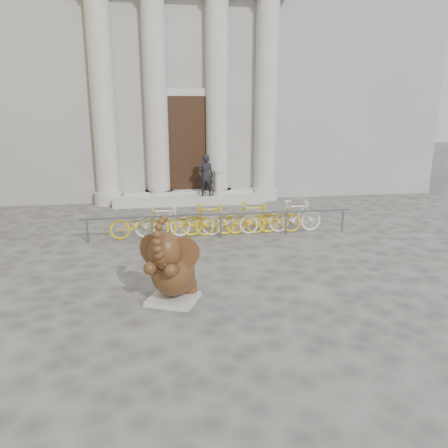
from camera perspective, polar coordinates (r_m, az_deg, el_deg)
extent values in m
plane|color=#474442|center=(8.83, 0.58, -9.77)|extent=(80.00, 80.00, 0.00)
cube|color=gray|center=(23.09, -6.05, 20.37)|extent=(22.00, 10.00, 12.00)
cube|color=black|center=(17.95, -4.80, 10.25)|extent=(2.40, 0.16, 4.00)
cylinder|color=#A8A59E|center=(17.82, -15.58, 15.23)|extent=(0.90, 0.90, 8.00)
cylinder|color=#A8A59E|center=(17.73, -8.91, 15.58)|extent=(0.90, 0.90, 8.00)
cylinder|color=#A8A59E|center=(17.91, -0.91, 15.73)|extent=(0.90, 0.90, 8.00)
cylinder|color=#A8A59E|center=(18.31, 5.53, 15.65)|extent=(0.90, 0.90, 8.00)
cube|color=#A8A59E|center=(17.72, -4.53, 3.28)|extent=(6.00, 1.20, 0.36)
cube|color=#A8A59E|center=(8.78, -6.64, -9.68)|extent=(1.16, 1.12, 0.09)
ellipsoid|color=black|center=(8.83, -6.23, -7.29)|extent=(0.99, 0.97, 0.58)
ellipsoid|color=black|center=(8.58, -6.71, -6.15)|extent=(1.24, 1.35, 0.94)
cylinder|color=black|center=(9.07, -7.39, -7.76)|extent=(0.36, 0.36, 0.24)
cylinder|color=black|center=(8.91, -4.44, -8.11)|extent=(0.36, 0.36, 0.24)
cylinder|color=black|center=(8.28, -8.96, -5.67)|extent=(0.42, 0.58, 0.36)
cylinder|color=black|center=(8.13, -6.37, -5.96)|extent=(0.42, 0.58, 0.36)
ellipsoid|color=black|center=(8.13, -7.66, -3.57)|extent=(0.80, 0.78, 0.73)
cylinder|color=black|center=(8.35, -9.33, -3.40)|extent=(0.49, 0.45, 0.62)
cylinder|color=black|center=(8.12, -5.34, -3.77)|extent=(0.62, 0.11, 0.62)
cone|color=beige|center=(8.06, -8.83, -4.87)|extent=(0.10, 0.22, 0.10)
cone|color=beige|center=(7.97, -7.39, -5.02)|extent=(0.18, 0.20, 0.10)
cube|color=slate|center=(12.77, -0.45, 1.27)|extent=(8.00, 0.06, 0.06)
cylinder|color=slate|center=(12.86, -17.43, -0.92)|extent=(0.06, 0.06, 0.70)
cylinder|color=slate|center=(12.72, -9.39, -0.61)|extent=(0.06, 0.06, 0.70)
cylinder|color=slate|center=(12.85, -0.44, -0.25)|extent=(0.06, 0.06, 0.70)
cylinder|color=slate|center=(13.29, 8.11, 0.10)|extent=(0.06, 0.06, 0.70)
cylinder|color=slate|center=(13.92, 15.22, 0.39)|extent=(0.06, 0.06, 0.70)
imported|color=gold|center=(12.93, -10.99, 0.26)|extent=(1.70, 0.50, 1.00)
imported|color=silver|center=(12.92, -8.01, 0.38)|extent=(1.66, 0.47, 1.00)
imported|color=gold|center=(12.95, -5.03, 0.49)|extent=(1.70, 0.50, 1.00)
imported|color=gold|center=(13.01, -2.08, 0.61)|extent=(1.66, 0.47, 1.00)
imported|color=silver|center=(13.10, 0.85, 0.72)|extent=(1.70, 0.50, 1.00)
imported|color=gold|center=(13.23, 3.72, 0.83)|extent=(1.66, 0.47, 1.00)
imported|color=gold|center=(13.40, 6.53, 0.93)|extent=(1.70, 0.50, 1.00)
imported|color=silver|center=(13.59, 9.26, 1.03)|extent=(1.66, 0.47, 1.00)
imported|color=black|center=(17.27, -2.41, 6.38)|extent=(0.61, 0.42, 1.64)
cylinder|color=#A8A59E|center=(17.50, -0.75, 4.00)|extent=(0.43, 0.43, 0.13)
cylinder|color=#A8A59E|center=(17.43, -0.75, 5.34)|extent=(0.30, 0.30, 0.96)
cylinder|color=#A8A59E|center=(17.36, -0.76, 7.01)|extent=(0.43, 0.43, 0.11)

